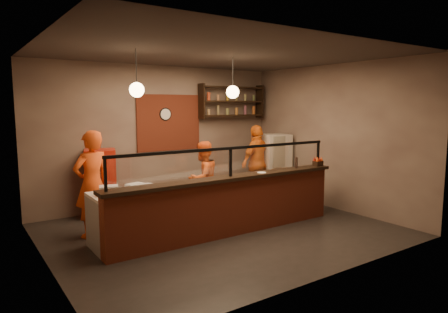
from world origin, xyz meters
TOP-DOWN VIEW (x-y plane):
  - floor at (0.00, 0.00)m, footprint 6.00×6.00m
  - ceiling at (0.00, 0.00)m, footprint 6.00×6.00m
  - wall_back at (0.00, 2.50)m, footprint 6.00×0.00m
  - wall_left at (-3.00, 0.00)m, footprint 0.00×5.00m
  - wall_right at (3.00, 0.00)m, footprint 0.00×5.00m
  - wall_front at (0.00, -2.50)m, footprint 6.00×0.00m
  - brick_patch at (0.20, 2.47)m, footprint 1.60×0.04m
  - service_counter at (0.00, -0.30)m, footprint 4.60×0.25m
  - counter_ledge at (0.00, -0.30)m, footprint 4.70×0.37m
  - worktop_cabinet at (0.00, 0.20)m, footprint 4.60×0.75m
  - worktop at (0.00, 0.20)m, footprint 4.60×0.75m
  - sneeze_guard at (0.00, -0.30)m, footprint 4.50×0.05m
  - wall_shelving at (1.90, 2.32)m, footprint 1.84×0.28m
  - wall_clock at (0.10, 2.46)m, footprint 0.30×0.04m
  - pendant_left at (-1.50, 0.20)m, footprint 0.24×0.24m
  - pendant_right at (0.40, 0.20)m, footprint 0.24×0.24m
  - cook_left at (-2.05, 0.99)m, footprint 0.78×0.61m
  - cook_mid at (0.26, 1.06)m, footprint 0.88×0.76m
  - cook_right at (2.05, 1.47)m, footprint 1.15×0.67m
  - fridge at (2.60, 1.48)m, footprint 0.75×0.71m
  - red_cooler at (-1.54, 2.15)m, footprint 0.74×0.71m
  - pizza_dough at (1.12, 0.30)m, footprint 0.51×0.51m
  - prep_tub_a at (-1.60, 0.12)m, footprint 0.33×0.30m
  - prep_tub_b at (-2.02, 0.17)m, footprint 0.34×0.30m
  - prep_tub_c at (-1.48, -0.06)m, footprint 0.35×0.32m
  - rolling_pin at (-1.54, 0.22)m, footprint 0.38×0.23m
  - condiment_caddy at (2.20, -0.32)m, footprint 0.19×0.15m
  - pepper_mill at (1.64, -0.26)m, footprint 0.06×0.06m
  - small_plate at (0.68, -0.34)m, footprint 0.19×0.19m

SIDE VIEW (x-z plane):
  - floor at x=0.00m, z-range 0.00..0.00m
  - worktop_cabinet at x=0.00m, z-range 0.00..0.85m
  - service_counter at x=0.00m, z-range 0.00..1.00m
  - red_cooler at x=-1.54m, z-range 0.00..1.41m
  - cook_mid at x=0.26m, z-range 0.00..1.56m
  - fridge at x=2.60m, z-range 0.00..1.59m
  - worktop at x=0.00m, z-range 0.85..0.90m
  - pizza_dough at x=1.12m, z-range 0.90..0.91m
  - cook_right at x=2.05m, z-range 0.00..1.83m
  - rolling_pin at x=-1.54m, z-range 0.90..0.97m
  - cook_left at x=-2.05m, z-range 0.00..1.88m
  - prep_tub_a at x=-1.60m, z-range 0.90..1.04m
  - prep_tub_c at x=-1.48m, z-range 0.90..1.04m
  - prep_tub_b at x=-2.02m, z-range 0.90..1.04m
  - counter_ledge at x=0.00m, z-range 1.00..1.06m
  - small_plate at x=0.68m, z-range 1.06..1.07m
  - condiment_caddy at x=2.20m, z-range 1.06..1.16m
  - pepper_mill at x=1.64m, z-range 1.06..1.27m
  - sneeze_guard at x=0.00m, z-range 1.11..1.63m
  - wall_back at x=0.00m, z-range -1.40..4.60m
  - wall_left at x=-3.00m, z-range -0.90..4.10m
  - wall_right at x=3.00m, z-range -0.90..4.10m
  - wall_front at x=0.00m, z-range -1.40..4.60m
  - brick_patch at x=0.20m, z-range 1.25..2.55m
  - wall_clock at x=0.10m, z-range 1.95..2.25m
  - wall_shelving at x=1.90m, z-range 1.98..2.83m
  - pendant_left at x=-1.50m, z-range 2.17..2.94m
  - pendant_right at x=0.40m, z-range 2.17..2.94m
  - ceiling at x=0.00m, z-range 3.20..3.20m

